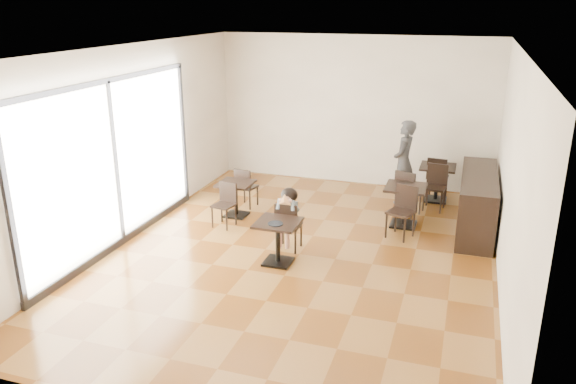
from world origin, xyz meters
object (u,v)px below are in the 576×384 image
at_px(child, 289,219).
at_px(chair_back_a, 437,177).
at_px(adult_patron, 404,162).
at_px(child_chair, 289,225).
at_px(child_table, 278,242).
at_px(cafe_table_back, 437,183).
at_px(cafe_table_left, 236,199).
at_px(chair_back_b, 435,188).
at_px(cafe_table_mid, 404,206).
at_px(chair_mid_a, 408,193).
at_px(chair_left_b, 224,206).
at_px(chair_left_a, 247,187).
at_px(chair_mid_b, 401,213).

distance_m(child, chair_back_a, 3.96).
bearing_deg(adult_patron, child_chair, -20.02).
distance_m(child_table, cafe_table_back, 4.27).
relative_size(cafe_table_left, chair_back_b, 0.75).
height_order(child_table, cafe_table_mid, cafe_table_mid).
bearing_deg(chair_back_a, child, 64.80).
distance_m(cafe_table_mid, cafe_table_left, 3.11).
height_order(child_table, cafe_table_back, cafe_table_back).
bearing_deg(child, chair_mid_a, 52.43).
xyz_separation_m(child_chair, child, (0.00, 0.00, 0.11)).
distance_m(cafe_table_back, chair_left_b, 4.37).
height_order(child, chair_left_a, child).
xyz_separation_m(child, cafe_table_back, (2.11, 3.17, -0.16)).
relative_size(adult_patron, cafe_table_back, 2.29).
height_order(adult_patron, chair_back_a, adult_patron).
xyz_separation_m(child_chair, cafe_table_back, (2.11, 3.17, -0.05)).
height_order(cafe_table_back, chair_left_a, chair_left_a).
bearing_deg(cafe_table_mid, chair_back_b, 66.05).
bearing_deg(chair_back_b, chair_mid_b, -99.14).
height_order(cafe_table_back, chair_back_b, chair_back_b).
relative_size(child_table, child_chair, 0.83).
height_order(cafe_table_left, chair_back_b, chair_back_b).
relative_size(child_table, cafe_table_back, 0.94).
xyz_separation_m(adult_patron, chair_back_b, (0.65, -0.25, -0.40)).
bearing_deg(chair_left_a, child_table, 131.22).
bearing_deg(adult_patron, chair_back_b, 75.88).
height_order(chair_mid_b, chair_back_b, chair_mid_b).
relative_size(child_table, child, 0.66).
relative_size(adult_patron, cafe_table_left, 2.54).
height_order(adult_patron, chair_mid_b, adult_patron).
bearing_deg(cafe_table_mid, child_chair, -135.93).
distance_m(child_chair, chair_left_a, 2.18).
height_order(cafe_table_left, chair_mid_b, chair_mid_b).
relative_size(child, chair_mid_a, 1.16).
relative_size(cafe_table_back, chair_left_b, 0.92).
height_order(cafe_table_mid, cafe_table_back, cafe_table_mid).
xyz_separation_m(child_table, child_chair, (0.00, 0.55, 0.07)).
bearing_deg(child_chair, child, -0.00).
distance_m(cafe_table_left, chair_back_b, 3.82).
xyz_separation_m(cafe_table_left, chair_mid_b, (3.07, -0.06, 0.12)).
relative_size(child_chair, chair_back_b, 0.94).
bearing_deg(chair_back_b, child_table, -116.72).
relative_size(cafe_table_mid, cafe_table_back, 1.02).
distance_m(chair_left_b, chair_back_a, 4.49).
xyz_separation_m(cafe_table_mid, cafe_table_back, (0.45, 1.56, -0.01)).
bearing_deg(child, chair_back_b, 51.16).
relative_size(chair_mid_a, chair_mid_b, 1.00).
distance_m(cafe_table_mid, chair_back_a, 1.81).
xyz_separation_m(chair_mid_a, chair_mid_b, (0.00, -1.10, 0.00)).
bearing_deg(child_chair, chair_mid_a, -127.57).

